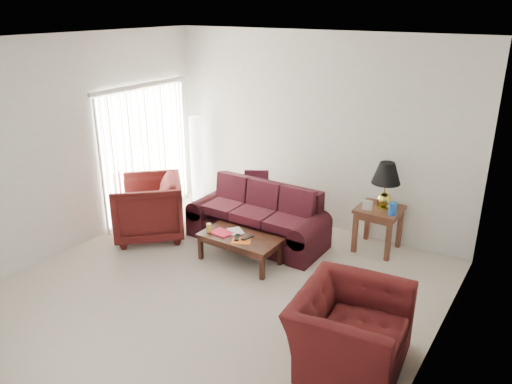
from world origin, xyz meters
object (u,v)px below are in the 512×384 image
armchair_left (147,208)px  armchair_right (350,330)px  end_table (378,229)px  floor_lamp (197,160)px  sofa (257,216)px  coffee_table (240,249)px

armchair_left → armchair_right: size_ratio=0.87×
end_table → floor_lamp: 3.39m
end_table → armchair_right: (0.63, -2.49, 0.05)m
floor_lamp → end_table: bearing=-0.9°
end_table → floor_lamp: (-3.36, 0.05, 0.46)m
sofa → armchair_left: bearing=-150.1°
armchair_left → coffee_table: armchair_left is taller
floor_lamp → coffee_table: floor_lamp is taller
sofa → end_table: size_ratio=3.16×
end_table → armchair_left: bearing=-154.5°
end_table → coffee_table: end_table is taller
armchair_right → coffee_table: bearing=56.0°
sofa → armchair_left: size_ratio=2.01×
armchair_left → armchair_right: (3.71, -1.02, -0.09)m
end_table → floor_lamp: bearing=179.1°
end_table → armchair_left: (-3.08, -1.47, 0.14)m
sofa → armchair_right: size_ratio=1.76×
end_table → floor_lamp: floor_lamp is taller
sofa → armchair_right: bearing=-35.1°
floor_lamp → sofa: bearing=-23.8°
end_table → armchair_left: armchair_left is taller
sofa → end_table: 1.76m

